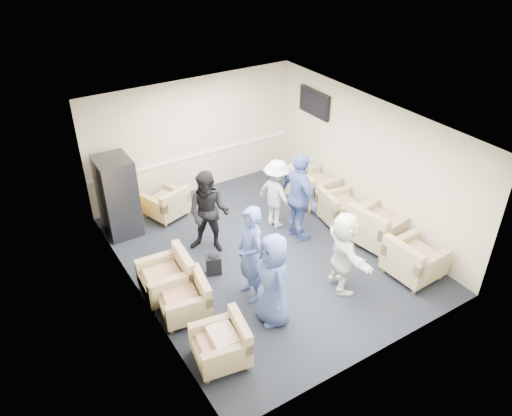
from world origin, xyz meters
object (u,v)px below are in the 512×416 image
armchair_right_near (412,261)px  person_back_right (277,194)px  armchair_left_near (224,345)px  armchair_right_midnear (376,228)px  armchair_right_midfar (338,209)px  person_mid_right (299,198)px  armchair_corner (168,205)px  person_back_left (209,213)px  armchair_left_mid (187,300)px  armchair_right_far (311,188)px  vending_machine (118,196)px  armchair_left_far (169,278)px  person_front_right (344,252)px  person_front_left (273,280)px  person_mid_left (250,254)px

armchair_right_near → person_back_right: person_back_right is taller
armchair_left_near → armchair_right_midnear: 4.11m
armchair_right_midfar → person_mid_right: (-1.06, -0.02, 0.61)m
armchair_right_midfar → armchair_right_near: bearing=-172.8°
armchair_right_midfar → armchair_corner: 3.65m
person_back_left → person_back_right: bearing=44.0°
armchair_left_mid → armchair_corner: (0.94, 2.96, 0.00)m
armchair_left_near → armchair_left_mid: size_ratio=1.00×
armchair_right_far → armchair_corner: armchair_right_far is taller
armchair_right_midnear → armchair_left_near: bearing=94.6°
armchair_right_midnear → vending_machine: vending_machine is taller
armchair_left_far → person_front_right: (2.63, -1.46, 0.44)m
armchair_left_mid → person_back_left: size_ratio=0.52×
vending_machine → person_front_left: size_ratio=1.01×
person_mid_left → person_front_right: bearing=70.0°
armchair_right_midfar → person_back_left: 2.87m
armchair_right_far → person_mid_left: 3.48m
armchair_right_midnear → vending_machine: 5.19m
person_front_right → person_mid_left: bearing=81.7°
armchair_right_midnear → person_mid_left: 2.94m
armchair_corner → armchair_left_mid: bearing=54.3°
person_front_left → vending_machine: bearing=-152.6°
armchair_right_midnear → person_back_left: size_ratio=0.64×
armchair_left_near → armchair_left_far: size_ratio=0.99×
armchair_left_mid → armchair_left_far: bearing=-167.7°
armchair_left_far → person_mid_right: bearing=98.0°
armchair_left_far → armchair_right_midnear: bearing=82.9°
armchair_left_far → armchair_right_midfar: size_ratio=0.98×
person_back_right → person_front_right: 2.26m
armchair_left_far → armchair_right_near: armchair_right_near is taller
armchair_right_midnear → armchair_right_midfar: 1.03m
armchair_right_near → person_back_left: size_ratio=0.54×
armchair_right_near → vending_machine: vending_machine is taller
armchair_left_mid → person_back_left: bearing=150.2°
armchair_right_near → person_mid_right: (-1.01, 2.11, 0.58)m
armchair_left_far → armchair_corner: 2.50m
armchair_right_far → person_mid_left: size_ratio=0.51×
armchair_right_midfar → person_back_right: person_back_right is taller
person_front_left → person_back_left: bearing=-171.1°
armchair_left_near → armchair_right_midfar: armchair_right_midfar is taller
vending_machine → armchair_right_midnear: bearing=-37.2°
armchair_right_near → person_mid_right: person_mid_right is taller
vending_machine → person_back_left: (1.25, -1.54, 0.01)m
armchair_right_far → person_back_left: 2.85m
armchair_left_near → armchair_left_far: (-0.08, 1.82, 0.03)m
armchair_right_far → person_front_left: person_front_left is taller
armchair_left_mid → vending_machine: size_ratio=0.53×
armchair_left_mid → armchair_right_midfar: (3.93, 0.86, 0.01)m
person_front_left → person_mid_right: size_ratio=0.88×
armchair_left_mid → person_mid_left: 1.28m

